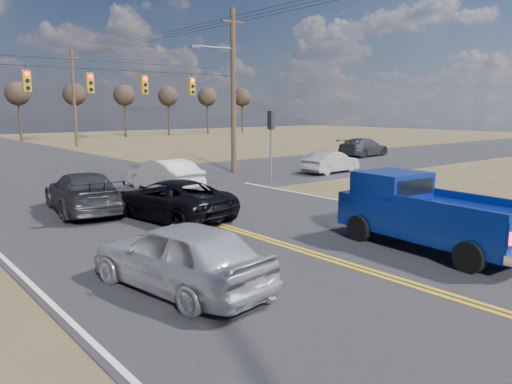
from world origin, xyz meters
TOP-DOWN VIEW (x-y plane):
  - ground at (0.00, 0.00)m, footprint 160.00×160.00m
  - road_main at (0.00, 10.00)m, footprint 14.00×120.00m
  - road_cross at (0.00, 18.00)m, footprint 120.00×12.00m
  - signal_gantry at (0.50, 17.79)m, footprint 19.60×4.83m
  - utility_poles at (0.00, 17.00)m, footprint 19.60×58.32m
  - treeline at (0.00, 26.96)m, footprint 87.00×117.80m
  - pickup_truck at (2.99, 0.60)m, footprint 2.57×5.77m
  - silver_suv at (-4.28, 2.13)m, footprint 2.64×4.96m
  - black_suv at (-0.80, 8.71)m, footprint 3.23×5.60m
  - white_car_queue at (2.16, 14.56)m, footprint 1.88×4.89m
  - dgrey_car_queue at (-2.85, 11.92)m, footprint 3.01×5.73m
  - cross_car_east_near at (13.69, 14.04)m, footprint 1.85×4.33m
  - cross_car_east_far at (24.11, 19.89)m, footprint 2.95×5.70m

SIDE VIEW (x-z plane):
  - ground at x=0.00m, z-range 0.00..0.00m
  - road_main at x=0.00m, z-range -0.01..0.01m
  - road_cross at x=0.00m, z-range -0.01..0.01m
  - cross_car_east_near at x=13.69m, z-range 0.00..1.39m
  - black_suv at x=-0.80m, z-range 0.00..1.47m
  - cross_car_east_far at x=24.11m, z-range 0.00..1.58m
  - dgrey_car_queue at x=-2.85m, z-range 0.00..1.59m
  - white_car_queue at x=2.16m, z-range 0.00..1.59m
  - silver_suv at x=-4.28m, z-range 0.00..1.61m
  - pickup_truck at x=2.99m, z-range -0.03..2.08m
  - signal_gantry at x=0.50m, z-range 0.06..10.06m
  - utility_poles at x=0.00m, z-range 0.23..10.23m
  - treeline at x=0.00m, z-range 2.00..9.40m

